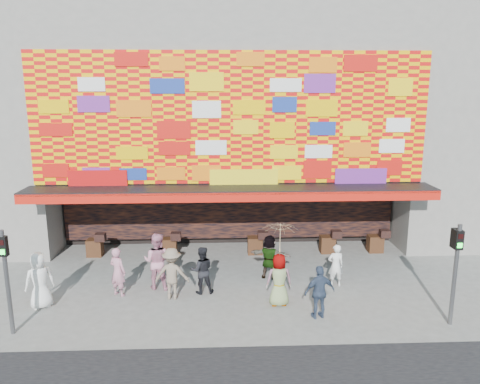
{
  "coord_description": "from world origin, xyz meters",
  "views": [
    {
      "loc": [
        -0.39,
        -13.58,
        6.69
      ],
      "look_at": [
        0.27,
        2.0,
        3.18
      ],
      "focal_mm": 35.0,
      "sensor_mm": 36.0,
      "label": 1
    }
  ],
  "objects_px": {
    "ped_f": "(269,257)",
    "ped_a": "(40,280)",
    "signal_right": "(456,263)",
    "ped_h": "(336,265)",
    "ped_i": "(157,261)",
    "ped_b": "(118,272)",
    "ped_g": "(279,280)",
    "ped_d": "(172,274)",
    "ped_c": "(202,270)",
    "signal_left": "(6,271)",
    "parasol": "(280,239)",
    "ped_e": "(320,292)"
  },
  "relations": [
    {
      "from": "ped_i",
      "to": "ped_g",
      "type": "bearing_deg",
      "value": 171.27
    },
    {
      "from": "signal_right",
      "to": "ped_i",
      "type": "height_order",
      "value": "signal_right"
    },
    {
      "from": "signal_left",
      "to": "ped_c",
      "type": "bearing_deg",
      "value": 25.1
    },
    {
      "from": "ped_g",
      "to": "ped_a",
      "type": "bearing_deg",
      "value": -4.53
    },
    {
      "from": "ped_b",
      "to": "ped_e",
      "type": "xyz_separation_m",
      "value": [
        6.26,
        -1.8,
        -0.0
      ]
    },
    {
      "from": "ped_d",
      "to": "ped_h",
      "type": "xyz_separation_m",
      "value": [
        5.49,
        0.73,
        -0.1
      ]
    },
    {
      "from": "signal_right",
      "to": "ped_c",
      "type": "relative_size",
      "value": 1.88
    },
    {
      "from": "signal_left",
      "to": "ped_f",
      "type": "bearing_deg",
      "value": 25.32
    },
    {
      "from": "ped_b",
      "to": "ped_g",
      "type": "xyz_separation_m",
      "value": [
        5.17,
        -0.93,
        0.02
      ]
    },
    {
      "from": "ped_b",
      "to": "ped_e",
      "type": "relative_size",
      "value": 1.01
    },
    {
      "from": "ped_f",
      "to": "signal_left",
      "type": "bearing_deg",
      "value": 45.74
    },
    {
      "from": "ped_b",
      "to": "ped_g",
      "type": "bearing_deg",
      "value": -159.89
    },
    {
      "from": "ped_a",
      "to": "ped_d",
      "type": "bearing_deg",
      "value": 156.53
    },
    {
      "from": "signal_right",
      "to": "ped_a",
      "type": "xyz_separation_m",
      "value": [
        -12.18,
        1.58,
        -0.97
      ]
    },
    {
      "from": "signal_right",
      "to": "ped_i",
      "type": "bearing_deg",
      "value": 161.83
    },
    {
      "from": "signal_right",
      "to": "ped_f",
      "type": "relative_size",
      "value": 1.89
    },
    {
      "from": "ped_i",
      "to": "ped_b",
      "type": "bearing_deg",
      "value": 34.64
    },
    {
      "from": "ped_d",
      "to": "ped_e",
      "type": "relative_size",
      "value": 1.05
    },
    {
      "from": "signal_right",
      "to": "ped_c",
      "type": "height_order",
      "value": "signal_right"
    },
    {
      "from": "signal_right",
      "to": "ped_d",
      "type": "distance_m",
      "value": 8.48
    },
    {
      "from": "ped_d",
      "to": "ped_a",
      "type": "bearing_deg",
      "value": 12.86
    },
    {
      "from": "ped_a",
      "to": "ped_e",
      "type": "xyz_separation_m",
      "value": [
        8.47,
        -1.02,
        -0.08
      ]
    },
    {
      "from": "signal_left",
      "to": "ped_d",
      "type": "distance_m",
      "value": 4.8
    },
    {
      "from": "ped_e",
      "to": "ped_i",
      "type": "height_order",
      "value": "ped_i"
    },
    {
      "from": "ped_f",
      "to": "ped_a",
      "type": "bearing_deg",
      "value": 35.61
    },
    {
      "from": "signal_left",
      "to": "ped_f",
      "type": "height_order",
      "value": "signal_left"
    },
    {
      "from": "ped_d",
      "to": "ped_h",
      "type": "height_order",
      "value": "ped_d"
    },
    {
      "from": "ped_f",
      "to": "ped_i",
      "type": "distance_m",
      "value": 3.94
    },
    {
      "from": "signal_right",
      "to": "ped_e",
      "type": "height_order",
      "value": "signal_right"
    },
    {
      "from": "signal_right",
      "to": "ped_h",
      "type": "height_order",
      "value": "signal_right"
    },
    {
      "from": "ped_c",
      "to": "ped_f",
      "type": "distance_m",
      "value": 2.62
    },
    {
      "from": "ped_h",
      "to": "ped_c",
      "type": "bearing_deg",
      "value": 0.76
    },
    {
      "from": "ped_g",
      "to": "parasol",
      "type": "height_order",
      "value": "parasol"
    },
    {
      "from": "ped_f",
      "to": "ped_i",
      "type": "xyz_separation_m",
      "value": [
        -3.88,
        -0.69,
        0.17
      ]
    },
    {
      "from": "ped_e",
      "to": "ped_f",
      "type": "relative_size",
      "value": 1.02
    },
    {
      "from": "signal_left",
      "to": "ped_c",
      "type": "height_order",
      "value": "signal_left"
    },
    {
      "from": "signal_left",
      "to": "ped_h",
      "type": "distance_m",
      "value": 10.16
    },
    {
      "from": "ped_a",
      "to": "ped_h",
      "type": "height_order",
      "value": "ped_a"
    },
    {
      "from": "ped_g",
      "to": "parasol",
      "type": "distance_m",
      "value": 1.35
    },
    {
      "from": "ped_i",
      "to": "parasol",
      "type": "xyz_separation_m",
      "value": [
        3.96,
        -1.45,
        1.22
      ]
    },
    {
      "from": "signal_right",
      "to": "ped_c",
      "type": "distance_m",
      "value": 7.7
    },
    {
      "from": "ped_d",
      "to": "ped_h",
      "type": "bearing_deg",
      "value": -166.22
    },
    {
      "from": "ped_c",
      "to": "signal_left",
      "type": "bearing_deg",
      "value": 18.75
    },
    {
      "from": "signal_right",
      "to": "ped_h",
      "type": "relative_size",
      "value": 2.0
    },
    {
      "from": "ped_e",
      "to": "ped_a",
      "type": "bearing_deg",
      "value": -20.54
    },
    {
      "from": "ped_h",
      "to": "parasol",
      "type": "bearing_deg",
      "value": 28.91
    },
    {
      "from": "ped_c",
      "to": "ped_d",
      "type": "distance_m",
      "value": 1.01
    },
    {
      "from": "ped_b",
      "to": "ped_c",
      "type": "height_order",
      "value": "ped_b"
    },
    {
      "from": "signal_left",
      "to": "ped_b",
      "type": "height_order",
      "value": "signal_left"
    },
    {
      "from": "signal_left",
      "to": "ped_e",
      "type": "distance_m",
      "value": 8.77
    }
  ]
}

